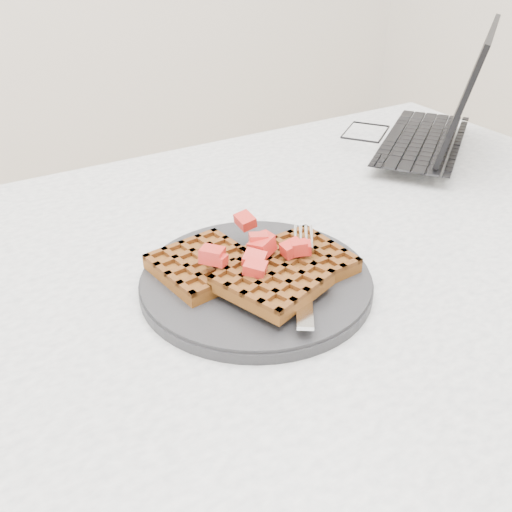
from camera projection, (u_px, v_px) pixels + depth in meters
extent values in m
cube|color=silver|center=(277.00, 272.00, 0.68)|extent=(1.20, 0.80, 0.03)
cube|color=white|center=(388.00, 271.00, 1.38)|extent=(0.06, 0.06, 0.72)
cylinder|color=#232326|center=(256.00, 281.00, 0.63)|extent=(0.25, 0.25, 0.02)
imported|color=black|center=(396.00, 141.00, 0.99)|extent=(0.36, 0.34, 0.02)
cube|color=black|center=(469.00, 87.00, 0.90)|extent=(0.25, 0.20, 0.18)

